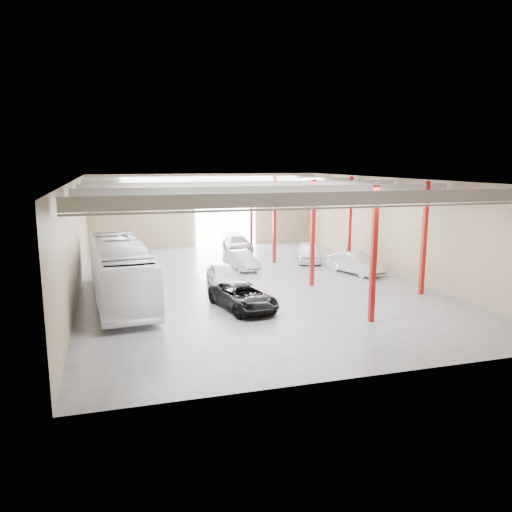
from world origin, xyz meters
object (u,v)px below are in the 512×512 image
car_row_c (237,243)px  car_right_far (309,252)px  coach_bus (121,272)px  car_row_a (223,276)px  car_row_b (241,260)px  car_right_near (356,263)px  black_sedan (243,297)px

car_row_c → car_right_far: bearing=-55.1°
coach_bus → car_row_a: (6.50, 1.47, -1.00)m
car_row_b → car_right_far: (6.08, 1.24, 0.09)m
car_right_near → car_right_far: car_right_far is taller
car_right_far → car_row_a: bearing=-125.2°
car_row_a → car_right_near: size_ratio=0.95×
black_sedan → car_row_c: car_row_c is taller
car_row_b → car_right_near: (7.69, -3.96, 0.08)m
car_row_b → car_right_near: car_right_near is taller
car_row_b → car_row_c: (1.57, 7.60, 0.04)m
car_row_a → car_row_b: car_row_a is taller
coach_bus → car_row_c: 17.85m
car_row_c → car_row_a: bearing=-108.5°
black_sedan → coach_bus: bearing=137.5°
car_right_far → car_row_c: bearing=143.5°
car_row_c → car_right_near: bearing=-62.5°
car_right_near → car_right_far: (-1.61, 5.20, 0.01)m
car_right_near → coach_bus: bearing=169.9°
car_right_far → black_sedan: bearing=-108.5°
car_row_b → black_sedan: bearing=-113.4°
car_row_a → coach_bus: bearing=-165.7°
car_row_a → car_right_near: bearing=8.4°
black_sedan → car_row_b: 10.72m
black_sedan → car_right_near: bearing=19.4°
car_row_a → car_right_far: 10.81m
black_sedan → car_row_a: (0.00, 5.20, 0.04)m
car_row_b → car_right_far: 6.20m
coach_bus → car_right_far: coach_bus is taller
car_right_far → coach_bus: bearing=-134.3°
car_row_b → car_row_c: size_ratio=0.84×
car_row_a → car_row_c: bearing=73.5°
coach_bus → car_right_near: size_ratio=2.69×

